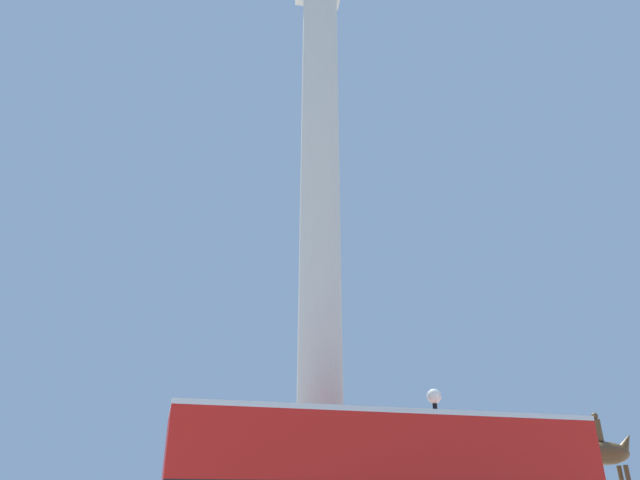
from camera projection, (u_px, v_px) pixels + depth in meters
monument_column at (320, 305)px, 21.20m from camera, size 4.97×4.97×27.09m
street_lamp at (440, 465)px, 16.93m from camera, size 0.45×0.45×5.47m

